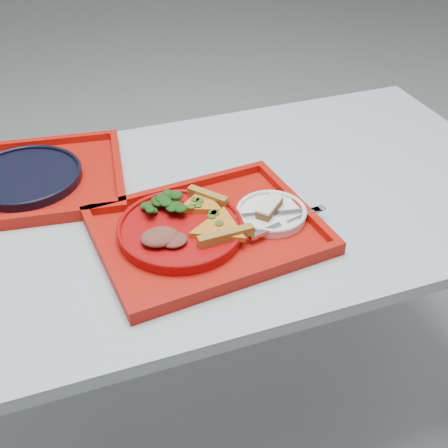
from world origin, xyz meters
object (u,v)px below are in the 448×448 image
(tray_far, at_px, (27,182))
(dinner_plate, at_px, (181,230))
(tray_main, at_px, (207,233))
(navy_plate, at_px, (26,177))
(dessert_bar, at_px, (269,207))

(tray_far, xyz_separation_m, dinner_plate, (0.29, -0.32, 0.02))
(tray_main, height_order, tray_far, same)
(tray_main, xyz_separation_m, dinner_plate, (-0.05, 0.01, 0.02))
(navy_plate, relative_size, dessert_bar, 3.36)
(dinner_plate, xyz_separation_m, navy_plate, (-0.29, 0.32, -0.00))
(dinner_plate, distance_m, dessert_bar, 0.20)
(navy_plate, bearing_deg, tray_far, 0.00)
(navy_plate, xyz_separation_m, dessert_bar, (0.48, -0.32, 0.02))
(tray_far, bearing_deg, dessert_bar, -26.39)
(dinner_plate, height_order, navy_plate, dinner_plate)
(navy_plate, height_order, dessert_bar, dessert_bar)
(dinner_plate, height_order, dessert_bar, dessert_bar)
(tray_far, height_order, dinner_plate, dinner_plate)
(tray_main, relative_size, dessert_bar, 5.81)
(tray_far, relative_size, navy_plate, 1.73)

